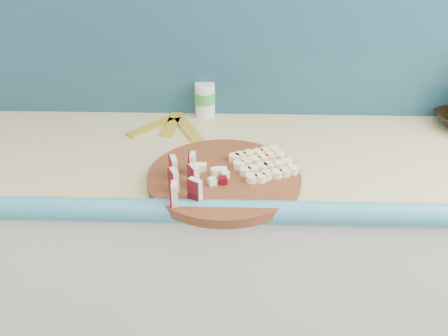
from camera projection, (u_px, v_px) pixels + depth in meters
name	position (u px, v px, depth m)	size (l,w,h in m)	color
kitchen_counter	(292.00, 271.00, 1.69)	(2.20, 0.63, 0.91)	silver
backsplash	(299.00, 41.00, 1.58)	(2.20, 0.02, 0.50)	teal
cutting_board	(224.00, 179.00, 1.32)	(0.41, 0.41, 0.03)	#4F2211
apple_wedges	(183.00, 178.00, 1.24)	(0.09, 0.18, 0.06)	beige
apple_chunks	(215.00, 173.00, 1.30)	(0.06, 0.07, 0.02)	beige
banana_slices	(262.00, 164.00, 1.34)	(0.19, 0.19, 0.02)	#FFDF9B
canister	(205.00, 99.00, 1.66)	(0.07, 0.07, 0.11)	silver
banana_peel	(170.00, 127.00, 1.61)	(0.25, 0.21, 0.01)	gold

